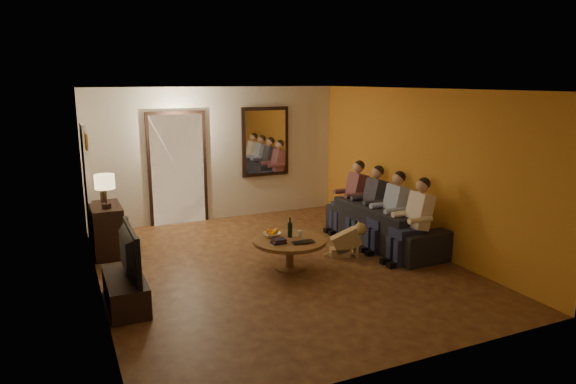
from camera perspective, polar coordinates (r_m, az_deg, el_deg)
name	(u,v)px	position (r m, az deg, el deg)	size (l,w,h in m)	color
floor	(278,266)	(7.76, -1.11, -8.23)	(5.00, 6.00, 0.01)	#461D12
ceiling	(277,89)	(7.27, -1.20, 11.34)	(5.00, 6.00, 0.01)	white
back_wall	(217,154)	(10.19, -7.85, 4.19)	(5.00, 0.02, 2.60)	beige
front_wall	(406,238)	(4.88, 12.97, -5.03)	(5.00, 0.02, 2.60)	beige
left_wall	(94,197)	(6.84, -20.78, -0.53)	(0.02, 6.00, 2.60)	beige
right_wall	(418,169)	(8.68, 14.20, 2.51)	(0.02, 6.00, 2.60)	beige
orange_accent	(417,169)	(8.68, 14.14, 2.51)	(0.01, 6.00, 2.60)	gold
kitchen_doorway	(178,170)	(10.02, -12.17, 2.44)	(1.00, 0.06, 2.10)	#FFE0A5
door_trim	(178,170)	(10.01, -12.15, 2.43)	(1.12, 0.04, 2.22)	black
fridge_glimpse	(191,176)	(10.10, -10.75, 1.72)	(0.45, 0.03, 1.70)	silver
mirror_frame	(265,142)	(10.45, -2.54, 5.61)	(1.00, 0.05, 1.40)	black
mirror_glass	(266,142)	(10.43, -2.48, 5.59)	(0.86, 0.02, 1.26)	white
white_door	(87,185)	(9.15, -21.42, 0.73)	(0.06, 0.85, 2.04)	white
framed_art	(86,142)	(8.03, -21.53, 5.22)	(0.03, 0.28, 0.24)	#B28C33
art_canvas	(87,142)	(8.04, -21.42, 5.23)	(0.01, 0.22, 0.18)	brown
dresser	(107,230)	(8.66, -19.44, -3.97)	(0.45, 0.90, 0.80)	black
table_lamp	(105,191)	(8.29, -19.63, 0.07)	(0.30, 0.30, 0.54)	beige
flower_vase	(103,189)	(8.73, -19.87, 0.31)	(0.14, 0.14, 0.44)	#B51B13
tv_stand	(125,291)	(6.74, -17.61, -10.42)	(0.45, 1.12, 0.37)	black
tv	(123,252)	(6.57, -17.90, -6.41)	(0.14, 1.08, 0.62)	black
sofa	(386,224)	(8.82, 10.79, -3.53)	(0.93, 2.38, 0.70)	black
person_a	(415,224)	(8.00, 13.97, -3.45)	(0.60, 0.40, 1.20)	tan
person_b	(392,214)	(8.46, 11.47, -2.46)	(0.60, 0.40, 1.20)	tan
person_c	(371,206)	(8.94, 9.23, -1.58)	(0.60, 0.40, 1.20)	tan
person_d	(353,199)	(9.43, 7.22, -0.79)	(0.60, 0.40, 1.20)	tan
dog	(346,239)	(8.14, 6.49, -5.24)	(0.56, 0.24, 0.56)	tan
coffee_table	(290,254)	(7.59, 0.19, -6.91)	(1.07, 1.07, 0.45)	brown
bowl	(273,235)	(7.63, -1.73, -4.78)	(0.26, 0.26, 0.06)	white
oranges	(272,230)	(7.61, -1.74, -4.29)	(0.20, 0.20, 0.08)	orange
wine_bottle	(290,227)	(7.58, 0.22, -3.92)	(0.07, 0.07, 0.31)	black
wine_glass	(299,234)	(7.62, 1.27, -4.66)	(0.06, 0.06, 0.10)	silver
book_stack	(279,241)	(7.33, -1.05, -5.46)	(0.20, 0.15, 0.07)	black
laptop	(304,243)	(7.31, 1.82, -5.70)	(0.33, 0.21, 0.03)	black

